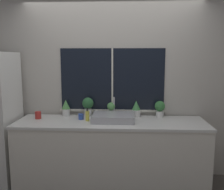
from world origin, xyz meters
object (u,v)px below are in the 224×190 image
at_px(potted_plant_left, 88,105).
at_px(mug_blue, 81,117).
at_px(potted_plant_far_right, 160,108).
at_px(sink, 113,117).
at_px(soap_bottle, 87,116).
at_px(potted_plant_center, 111,109).
at_px(mug_red, 38,115).
at_px(potted_plant_far_left, 66,107).
at_px(potted_plant_right, 136,109).

distance_m(potted_plant_left, mug_blue, 0.24).
bearing_deg(mug_blue, potted_plant_far_right, 10.02).
relative_size(sink, potted_plant_left, 2.04).
bearing_deg(soap_bottle, potted_plant_left, 96.51).
xyz_separation_m(potted_plant_center, mug_red, (-0.99, -0.19, -0.05)).
bearing_deg(mug_blue, sink, -6.88).
bearing_deg(mug_red, potted_plant_center, 10.66).
xyz_separation_m(potted_plant_far_left, mug_red, (-0.34, -0.19, -0.07)).
bearing_deg(potted_plant_far_right, potted_plant_center, 180.00).
distance_m(sink, soap_bottle, 0.34).
bearing_deg(potted_plant_far_left, mug_blue, -37.25).
distance_m(potted_plant_far_left, potted_plant_right, 1.01).
height_order(potted_plant_far_left, soap_bottle, potted_plant_far_left).
bearing_deg(potted_plant_right, mug_blue, -165.72).
xyz_separation_m(potted_plant_left, mug_red, (-0.66, -0.19, -0.11)).
distance_m(potted_plant_center, mug_blue, 0.45).
bearing_deg(mug_blue, potted_plant_center, 25.66).
height_order(potted_plant_left, potted_plant_far_right, potted_plant_left).
height_order(potted_plant_right, mug_red, potted_plant_right).
bearing_deg(soap_bottle, mug_blue, 140.84).
distance_m(potted_plant_center, soap_bottle, 0.41).
bearing_deg(mug_red, potted_plant_left, 15.77).
relative_size(potted_plant_left, soap_bottle, 1.56).
relative_size(potted_plant_right, mug_red, 2.31).
height_order(potted_plant_far_left, potted_plant_right, potted_plant_far_left).
relative_size(potted_plant_center, mug_red, 2.04).
distance_m(potted_plant_right, potted_plant_far_right, 0.33).
bearing_deg(potted_plant_far_left, potted_plant_far_right, -0.00).
relative_size(sink, soap_bottle, 3.19).
xyz_separation_m(potted_plant_left, potted_plant_far_right, (1.02, -0.00, -0.03)).
xyz_separation_m(potted_plant_right, soap_bottle, (-0.65, -0.27, -0.04)).
distance_m(sink, potted_plant_far_right, 0.70).
bearing_deg(soap_bottle, mug_red, 173.03).
xyz_separation_m(soap_bottle, mug_red, (-0.69, 0.08, -0.02)).
bearing_deg(soap_bottle, potted_plant_right, 22.55).
bearing_deg(potted_plant_far_right, sink, -159.24).
relative_size(potted_plant_far_left, potted_plant_right, 1.02).
distance_m(potted_plant_far_left, potted_plant_center, 0.65).
relative_size(sink, mug_blue, 7.29).
bearing_deg(mug_red, soap_bottle, -6.97).
distance_m(potted_plant_far_left, potted_plant_far_right, 1.34).
height_order(potted_plant_left, mug_blue, potted_plant_left).
xyz_separation_m(sink, potted_plant_left, (-0.37, 0.24, 0.12)).
relative_size(potted_plant_far_left, potted_plant_far_right, 1.02).
distance_m(sink, potted_plant_left, 0.46).
bearing_deg(mug_red, sink, -3.19).
distance_m(potted_plant_left, soap_bottle, 0.29).
bearing_deg(potted_plant_left, potted_plant_far_left, 180.00).
bearing_deg(mug_blue, potted_plant_right, 14.28).
height_order(sink, mug_blue, sink).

